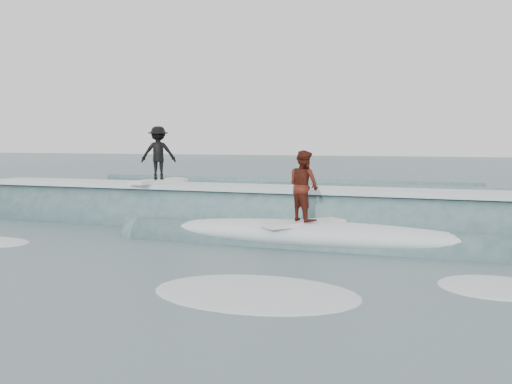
% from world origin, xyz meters
% --- Properties ---
extents(ground, '(160.00, 160.00, 0.00)m').
position_xyz_m(ground, '(0.00, 0.00, 0.00)').
color(ground, '#3A5055').
rests_on(ground, ground).
extents(breaking_wave, '(20.91, 3.89, 2.22)m').
position_xyz_m(breaking_wave, '(0.25, 5.86, 0.05)').
color(breaking_wave, '#37565D').
rests_on(breaking_wave, ground).
extents(surfer_black, '(1.15, 2.07, 1.65)m').
position_xyz_m(surfer_black, '(-3.39, 6.16, 1.97)').
color(surfer_black, silver).
rests_on(surfer_black, ground).
extents(surfer_red, '(1.75, 1.85, 1.71)m').
position_xyz_m(surfer_red, '(1.58, 3.96, 1.29)').
color(surfer_red, silver).
rests_on(surfer_red, ground).
extents(whitewater, '(13.81, 8.25, 0.10)m').
position_xyz_m(whitewater, '(-0.84, -0.26, 0.00)').
color(whitewater, silver).
rests_on(whitewater, ground).
extents(far_swells, '(37.18, 8.65, 0.80)m').
position_xyz_m(far_swells, '(-0.84, 17.65, 0.00)').
color(far_swells, '#37565D').
rests_on(far_swells, ground).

